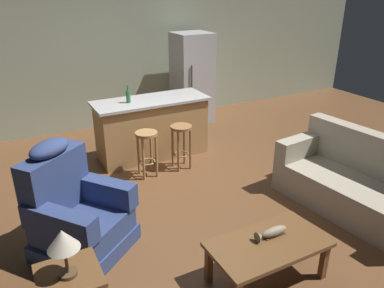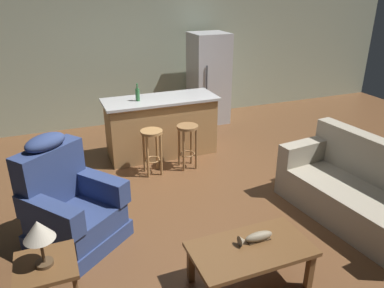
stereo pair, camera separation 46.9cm
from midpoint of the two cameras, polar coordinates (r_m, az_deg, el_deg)
ground_plane at (r=5.13m, az=-2.77°, el=-7.31°), size 12.00×12.00×0.00m
back_wall at (r=7.49m, az=-13.51°, el=12.57°), size 12.00×0.05×2.60m
coffee_table at (r=3.60m, az=7.76°, el=-15.48°), size 1.10×0.60×0.42m
fish_figurine at (r=3.61m, az=8.33°, el=-13.35°), size 0.34×0.10×0.10m
couch at (r=4.94m, az=21.47°, el=-5.78°), size 1.04×1.98×0.94m
recliner_near_lamp at (r=4.16m, az=-20.46°, el=-10.02°), size 1.18×1.18×1.20m
end_table at (r=3.30m, az=-22.25°, el=-19.26°), size 0.48×0.48×0.56m
table_lamp at (r=3.04m, az=-23.42°, el=-13.68°), size 0.24×0.24×0.41m
kitchen_island at (r=6.06m, az=-8.33°, el=2.43°), size 1.80×0.70×0.95m
bar_stool_left at (r=5.41m, az=-9.38°, el=-0.32°), size 0.32×0.32×0.68m
bar_stool_right at (r=5.59m, az=-4.04°, el=0.73°), size 0.32×0.32×0.68m
refrigerator at (r=7.51m, az=-1.79°, el=9.93°), size 0.70×0.69×1.76m
bottle_tall_green at (r=5.77m, az=-12.03°, el=7.13°), size 0.07×0.07×0.27m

